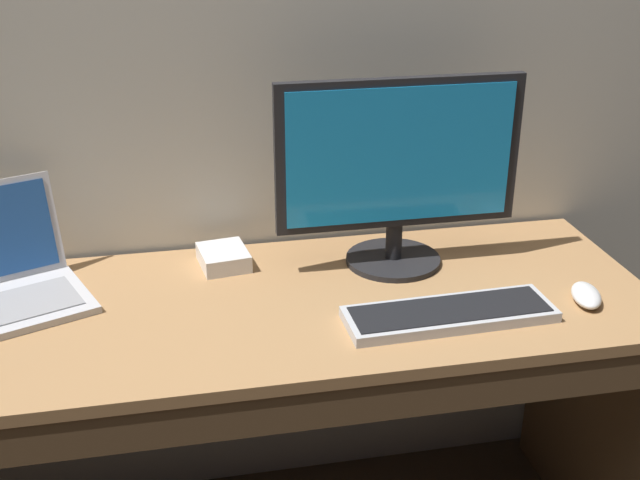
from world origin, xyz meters
name	(u,v)px	position (x,y,z in m)	size (l,w,h in m)	color
desk	(262,397)	(0.00, -0.01, 0.51)	(1.76, 0.63, 0.75)	#A87A4C
laptop_silver	(6,282)	(-0.53, 0.12, 0.79)	(0.39, 0.38, 0.24)	silver
external_monitor	(398,169)	(0.35, 0.13, 0.99)	(0.57, 0.23, 0.45)	black
wired_keyboard	(450,314)	(0.39, -0.15, 0.76)	(0.45, 0.15, 0.03)	#BCBCC1
computer_mouse	(586,295)	(0.71, -0.13, 0.76)	(0.06, 0.12, 0.03)	white
external_drive_box	(224,257)	(-0.06, 0.20, 0.77)	(0.11, 0.13, 0.04)	silver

